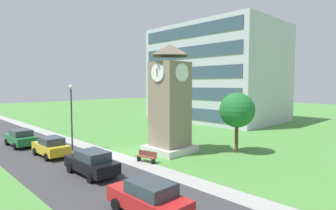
% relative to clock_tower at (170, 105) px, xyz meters
% --- Properties ---
extents(ground_plane, '(160.00, 160.00, 0.00)m').
position_rel_clock_tower_xyz_m(ground_plane, '(-2.56, -2.67, -4.35)').
color(ground_plane, '#4C893D').
extents(street_asphalt, '(120.00, 7.20, 0.01)m').
position_rel_clock_tower_xyz_m(street_asphalt, '(-2.56, -8.74, -4.34)').
color(street_asphalt, '#38383A').
rests_on(street_asphalt, ground).
extents(kerb_strip, '(120.00, 1.60, 0.01)m').
position_rel_clock_tower_xyz_m(kerb_strip, '(-2.56, -4.34, -4.35)').
color(kerb_strip, '#9E9E99').
rests_on(kerb_strip, ground).
extents(office_building, '(20.93, 15.08, 16.00)m').
position_rel_clock_tower_xyz_m(office_building, '(-11.31, 22.62, 3.65)').
color(office_building, '#B7BCC6').
rests_on(office_building, ground).
extents(clock_tower, '(3.83, 3.83, 9.78)m').
position_rel_clock_tower_xyz_m(clock_tower, '(0.00, 0.00, 0.00)').
color(clock_tower, gray).
rests_on(clock_tower, ground).
extents(park_bench, '(1.86, 0.87, 0.88)m').
position_rel_clock_tower_xyz_m(park_bench, '(1.07, -3.66, -3.89)').
color(park_bench, brown).
rests_on(park_bench, ground).
extents(street_lamp, '(0.36, 0.36, 6.17)m').
position_rel_clock_tower_xyz_m(street_lamp, '(-6.97, -6.10, -0.55)').
color(street_lamp, '#333338').
rests_on(street_lamp, ground).
extents(tree_streetside, '(3.16, 3.16, 5.47)m').
position_rel_clock_tower_xyz_m(tree_streetside, '(4.34, 4.24, -0.48)').
color(tree_streetside, '#513823').
rests_on(tree_streetside, ground).
extents(parked_car_green, '(4.52, 2.06, 1.69)m').
position_rel_clock_tower_xyz_m(parked_car_green, '(-12.11, -9.11, -3.49)').
color(parked_car_green, '#1E6B38').
rests_on(parked_car_green, ground).
extents(parked_car_yellow, '(4.18, 1.98, 1.69)m').
position_rel_clock_tower_xyz_m(parked_car_yellow, '(-6.00, -8.46, -3.49)').
color(parked_car_yellow, gold).
rests_on(parked_car_yellow, ground).
extents(parked_car_black, '(4.58, 2.01, 1.69)m').
position_rel_clock_tower_xyz_m(parked_car_black, '(0.83, -8.32, -3.49)').
color(parked_car_black, black).
rests_on(parked_car_black, ground).
extents(parked_car_red, '(4.41, 2.00, 1.69)m').
position_rel_clock_tower_xyz_m(parked_car_red, '(8.05, -9.27, -3.49)').
color(parked_car_red, red).
rests_on(parked_car_red, ground).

